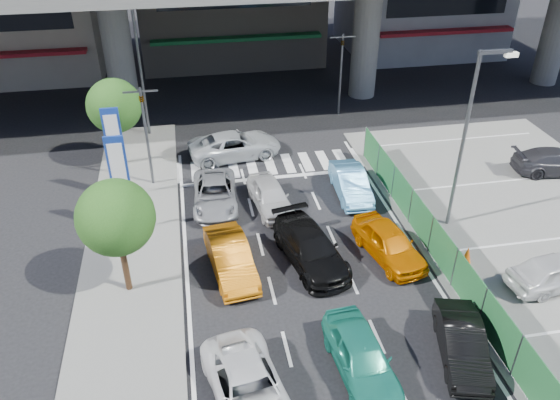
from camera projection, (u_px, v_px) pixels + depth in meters
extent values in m
plane|color=black|center=(332.00, 343.00, 18.79)|extent=(120.00, 120.00, 0.00)
cube|color=slate|center=(130.00, 289.00, 21.02)|extent=(4.00, 30.00, 0.12)
cylinder|color=slate|center=(118.00, 51.00, 33.73)|extent=(1.80, 1.80, 8.00)
cylinder|color=slate|center=(366.00, 38.00, 36.17)|extent=(1.80, 1.80, 8.00)
cylinder|color=slate|center=(557.00, 28.00, 38.31)|extent=(1.80, 1.80, 8.00)
cube|color=maroon|center=(5.00, 53.00, 37.23)|extent=(10.80, 1.60, 0.25)
cube|color=#135F2C|center=(237.00, 37.00, 40.50)|extent=(12.60, 1.60, 0.25)
cube|color=maroon|center=(444.00, 30.00, 42.11)|extent=(10.80, 1.60, 0.25)
cylinder|color=#595B60|center=(147.00, 139.00, 26.44)|extent=(0.14, 0.14, 5.20)
cube|color=#595B60|center=(140.00, 92.00, 25.16)|extent=(1.60, 0.08, 0.08)
imported|color=black|center=(141.00, 98.00, 25.32)|extent=(0.26, 1.24, 0.50)
cylinder|color=#595B60|center=(341.00, 75.00, 34.04)|extent=(0.14, 0.14, 5.20)
cube|color=#595B60|center=(343.00, 37.00, 32.76)|extent=(1.60, 0.08, 0.08)
imported|color=black|center=(343.00, 42.00, 32.92)|extent=(0.26, 1.24, 0.50)
cylinder|color=#595B60|center=(462.00, 145.00, 22.72)|extent=(0.16, 0.16, 8.00)
cube|color=#595B60|center=(495.00, 52.00, 20.72)|extent=(1.40, 0.15, 0.15)
cube|color=silver|center=(511.00, 55.00, 20.91)|extent=(0.50, 0.22, 0.18)
cylinder|color=#595B60|center=(141.00, 70.00, 30.64)|extent=(0.16, 0.16, 8.00)
cube|color=silver|center=(156.00, 0.00, 28.83)|extent=(0.50, 0.22, 0.18)
cylinder|color=#595B60|center=(126.00, 211.00, 23.76)|extent=(0.10, 0.10, 2.20)
cube|color=navy|center=(118.00, 169.00, 22.64)|extent=(0.80, 0.12, 3.00)
cube|color=white|center=(118.00, 170.00, 22.58)|extent=(0.60, 0.02, 2.40)
cylinder|color=#595B60|center=(121.00, 178.00, 26.20)|extent=(0.10, 0.10, 2.20)
cube|color=navy|center=(114.00, 139.00, 25.07)|extent=(0.80, 0.12, 3.00)
cube|color=white|center=(114.00, 139.00, 25.02)|extent=(0.60, 0.02, 2.40)
cylinder|color=#382314|center=(125.00, 266.00, 20.41)|extent=(0.24, 0.24, 2.40)
sphere|color=#1C4915|center=(116.00, 218.00, 19.24)|extent=(2.80, 2.80, 2.80)
cylinder|color=#382314|center=(121.00, 144.00, 29.02)|extent=(0.24, 0.24, 2.40)
sphere|color=#1C4915|center=(114.00, 106.00, 27.85)|extent=(2.80, 2.80, 2.80)
imported|color=white|center=(249.00, 390.00, 16.37)|extent=(2.88, 4.89, 1.28)
imported|color=#1F8670|center=(361.00, 356.00, 17.40)|extent=(1.91, 4.16, 1.38)
imported|color=black|center=(462.00, 343.00, 17.95)|extent=(2.24, 3.99, 1.25)
imported|color=orange|center=(231.00, 258.00, 21.65)|extent=(1.97, 4.34, 1.38)
imported|color=black|center=(311.00, 248.00, 22.21)|extent=(2.83, 5.04, 1.38)
imported|color=#C66100|center=(389.00, 243.00, 22.49)|extent=(2.48, 4.31, 1.38)
imported|color=gray|center=(215.00, 194.00, 25.90)|extent=(2.29, 4.53, 1.23)
imported|color=silver|center=(270.00, 196.00, 25.68)|extent=(2.03, 4.00, 1.31)
imported|color=#55A0D5|center=(351.00, 183.00, 26.65)|extent=(1.55, 4.06, 1.32)
imported|color=#B8BDC1|center=(235.00, 145.00, 30.05)|extent=(5.36, 3.07, 1.41)
imported|color=silver|center=(556.00, 271.00, 20.89)|extent=(4.09, 2.07, 1.33)
imported|color=#2F2F34|center=(556.00, 161.00, 28.46)|extent=(4.66, 2.44, 1.29)
cone|color=#F75B0D|center=(467.00, 255.00, 22.22)|extent=(0.41, 0.41, 0.77)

